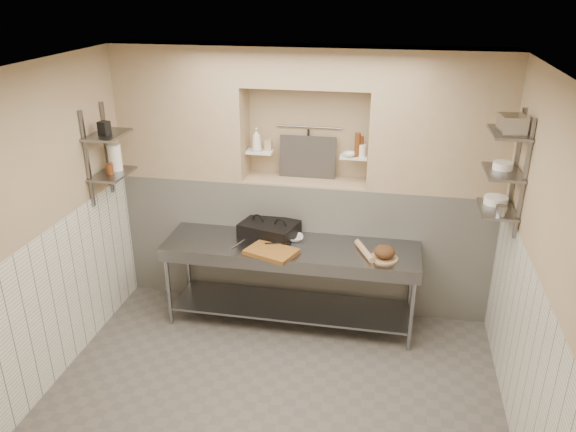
% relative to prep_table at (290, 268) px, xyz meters
% --- Properties ---
extents(floor, '(4.00, 3.90, 0.10)m').
position_rel_prep_table_xyz_m(floor, '(0.06, -1.18, -0.69)').
color(floor, '#58534E').
rests_on(floor, ground).
extents(ceiling, '(4.00, 3.90, 0.10)m').
position_rel_prep_table_xyz_m(ceiling, '(0.06, -1.18, 2.21)').
color(ceiling, silver).
rests_on(ceiling, ground).
extents(wall_left, '(0.10, 3.90, 2.80)m').
position_rel_prep_table_xyz_m(wall_left, '(-1.99, -1.18, 0.76)').
color(wall_left, tan).
rests_on(wall_left, ground).
extents(wall_right, '(0.10, 3.90, 2.80)m').
position_rel_prep_table_xyz_m(wall_right, '(2.11, -1.18, 0.76)').
color(wall_right, tan).
rests_on(wall_right, ground).
extents(wall_back, '(4.00, 0.10, 2.80)m').
position_rel_prep_table_xyz_m(wall_back, '(0.06, 0.82, 0.76)').
color(wall_back, tan).
rests_on(wall_back, ground).
extents(backwall_lower, '(4.00, 0.40, 1.40)m').
position_rel_prep_table_xyz_m(backwall_lower, '(0.06, 0.57, 0.06)').
color(backwall_lower, silver).
rests_on(backwall_lower, floor).
extents(alcove_sill, '(1.30, 0.40, 0.02)m').
position_rel_prep_table_xyz_m(alcove_sill, '(0.06, 0.57, 0.77)').
color(alcove_sill, tan).
rests_on(alcove_sill, backwall_lower).
extents(backwall_pillar_left, '(1.35, 0.40, 1.40)m').
position_rel_prep_table_xyz_m(backwall_pillar_left, '(-1.27, 0.57, 1.46)').
color(backwall_pillar_left, tan).
rests_on(backwall_pillar_left, backwall_lower).
extents(backwall_pillar_right, '(1.35, 0.40, 1.40)m').
position_rel_prep_table_xyz_m(backwall_pillar_right, '(1.38, 0.57, 1.46)').
color(backwall_pillar_right, tan).
rests_on(backwall_pillar_right, backwall_lower).
extents(backwall_header, '(1.30, 0.40, 0.40)m').
position_rel_prep_table_xyz_m(backwall_header, '(0.06, 0.57, 1.96)').
color(backwall_header, tan).
rests_on(backwall_header, backwall_lower).
extents(wainscot_left, '(0.02, 3.90, 1.40)m').
position_rel_prep_table_xyz_m(wainscot_left, '(-1.93, -1.18, 0.06)').
color(wainscot_left, silver).
rests_on(wainscot_left, floor).
extents(wainscot_right, '(0.02, 3.90, 1.40)m').
position_rel_prep_table_xyz_m(wainscot_right, '(2.05, -1.18, 0.06)').
color(wainscot_right, silver).
rests_on(wainscot_right, floor).
extents(alcove_shelf_left, '(0.28, 0.16, 0.02)m').
position_rel_prep_table_xyz_m(alcove_shelf_left, '(-0.44, 0.57, 1.06)').
color(alcove_shelf_left, white).
rests_on(alcove_shelf_left, backwall_lower).
extents(alcove_shelf_right, '(0.28, 0.16, 0.02)m').
position_rel_prep_table_xyz_m(alcove_shelf_right, '(0.56, 0.57, 1.06)').
color(alcove_shelf_right, white).
rests_on(alcove_shelf_right, backwall_lower).
extents(utensil_rail, '(0.70, 0.02, 0.02)m').
position_rel_prep_table_xyz_m(utensil_rail, '(0.06, 0.74, 1.31)').
color(utensil_rail, gray).
rests_on(utensil_rail, wall_back).
extents(hanging_steel, '(0.02, 0.02, 0.30)m').
position_rel_prep_table_xyz_m(hanging_steel, '(0.06, 0.72, 1.14)').
color(hanging_steel, black).
rests_on(hanging_steel, utensil_rail).
extents(splash_panel, '(0.60, 0.08, 0.45)m').
position_rel_prep_table_xyz_m(splash_panel, '(0.06, 0.67, 1.00)').
color(splash_panel, '#383330').
rests_on(splash_panel, alcove_sill).
extents(shelf_rail_left_a, '(0.03, 0.03, 0.95)m').
position_rel_prep_table_xyz_m(shelf_rail_left_a, '(-1.92, 0.07, 1.16)').
color(shelf_rail_left_a, slate).
rests_on(shelf_rail_left_a, wall_left).
extents(shelf_rail_left_b, '(0.03, 0.03, 0.95)m').
position_rel_prep_table_xyz_m(shelf_rail_left_b, '(-1.92, -0.33, 1.16)').
color(shelf_rail_left_b, slate).
rests_on(shelf_rail_left_b, wall_left).
extents(wall_shelf_left_lower, '(0.30, 0.50, 0.02)m').
position_rel_prep_table_xyz_m(wall_shelf_left_lower, '(-1.78, -0.13, 0.96)').
color(wall_shelf_left_lower, slate).
rests_on(wall_shelf_left_lower, wall_left).
extents(wall_shelf_left_upper, '(0.30, 0.50, 0.03)m').
position_rel_prep_table_xyz_m(wall_shelf_left_upper, '(-1.78, -0.13, 1.36)').
color(wall_shelf_left_upper, slate).
rests_on(wall_shelf_left_upper, wall_left).
extents(shelf_rail_right_a, '(0.03, 0.03, 1.05)m').
position_rel_prep_table_xyz_m(shelf_rail_right_a, '(2.03, 0.07, 1.21)').
color(shelf_rail_right_a, slate).
rests_on(shelf_rail_right_a, wall_right).
extents(shelf_rail_right_b, '(0.03, 0.03, 1.05)m').
position_rel_prep_table_xyz_m(shelf_rail_right_b, '(2.03, -0.33, 1.21)').
color(shelf_rail_right_b, slate).
rests_on(shelf_rail_right_b, wall_right).
extents(wall_shelf_right_lower, '(0.30, 0.50, 0.02)m').
position_rel_prep_table_xyz_m(wall_shelf_right_lower, '(1.90, -0.13, 0.86)').
color(wall_shelf_right_lower, slate).
rests_on(wall_shelf_right_lower, wall_right).
extents(wall_shelf_right_mid, '(0.30, 0.50, 0.02)m').
position_rel_prep_table_xyz_m(wall_shelf_right_mid, '(1.90, -0.13, 1.21)').
color(wall_shelf_right_mid, slate).
rests_on(wall_shelf_right_mid, wall_right).
extents(wall_shelf_right_upper, '(0.30, 0.50, 0.03)m').
position_rel_prep_table_xyz_m(wall_shelf_right_upper, '(1.90, -0.13, 1.56)').
color(wall_shelf_right_upper, slate).
rests_on(wall_shelf_right_upper, wall_right).
extents(prep_table, '(2.60, 0.70, 0.90)m').
position_rel_prep_table_xyz_m(prep_table, '(0.00, 0.00, 0.00)').
color(prep_table, gray).
rests_on(prep_table, floor).
extents(panini_press, '(0.65, 0.54, 0.15)m').
position_rel_prep_table_xyz_m(panini_press, '(-0.26, 0.19, 0.33)').
color(panini_press, black).
rests_on(panini_press, prep_table).
extents(cutting_board, '(0.56, 0.47, 0.04)m').
position_rel_prep_table_xyz_m(cutting_board, '(-0.15, -0.20, 0.28)').
color(cutting_board, '#8E5C21').
rests_on(cutting_board, prep_table).
extents(knife_blade, '(0.26, 0.10, 0.01)m').
position_rel_prep_table_xyz_m(knife_blade, '(-0.12, -0.06, 0.31)').
color(knife_blade, gray).
rests_on(knife_blade, cutting_board).
extents(tongs, '(0.10, 0.24, 0.02)m').
position_rel_prep_table_xyz_m(tongs, '(-0.50, -0.18, 0.31)').
color(tongs, gray).
rests_on(tongs, cutting_board).
extents(mixing_bowl, '(0.23, 0.23, 0.05)m').
position_rel_prep_table_xyz_m(mixing_bowl, '(0.01, 0.14, 0.28)').
color(mixing_bowl, white).
rests_on(mixing_bowl, prep_table).
extents(rolling_pin, '(0.23, 0.41, 0.06)m').
position_rel_prep_table_xyz_m(rolling_pin, '(0.75, -0.04, 0.29)').
color(rolling_pin, tan).
rests_on(rolling_pin, prep_table).
extents(bread_board, '(0.27, 0.27, 0.02)m').
position_rel_prep_table_xyz_m(bread_board, '(0.94, -0.11, 0.27)').
color(bread_board, tan).
rests_on(bread_board, prep_table).
extents(bread_loaf, '(0.21, 0.21, 0.12)m').
position_rel_prep_table_xyz_m(bread_loaf, '(0.94, -0.11, 0.34)').
color(bread_loaf, '#4C2D19').
rests_on(bread_loaf, bread_board).
extents(bottle_soap, '(0.12, 0.12, 0.25)m').
position_rel_prep_table_xyz_m(bottle_soap, '(-0.46, 0.53, 1.20)').
color(bottle_soap, white).
rests_on(bottle_soap, alcove_shelf_left).
extents(jar_alcove, '(0.07, 0.07, 0.11)m').
position_rel_prep_table_xyz_m(jar_alcove, '(-0.35, 0.61, 1.12)').
color(jar_alcove, tan).
rests_on(jar_alcove, alcove_shelf_left).
extents(bowl_alcove, '(0.18, 0.18, 0.04)m').
position_rel_prep_table_xyz_m(bowl_alcove, '(0.51, 0.53, 1.09)').
color(bowl_alcove, white).
rests_on(bowl_alcove, alcove_shelf_right).
extents(condiment_a, '(0.06, 0.06, 0.21)m').
position_rel_prep_table_xyz_m(condiment_a, '(0.62, 0.58, 1.17)').
color(condiment_a, '#5B2B12').
rests_on(condiment_a, alcove_shelf_right).
extents(condiment_b, '(0.06, 0.06, 0.25)m').
position_rel_prep_table_xyz_m(condiment_b, '(0.59, 0.55, 1.19)').
color(condiment_b, '#5B2B12').
rests_on(condiment_b, alcove_shelf_right).
extents(condiment_c, '(0.07, 0.07, 0.13)m').
position_rel_prep_table_xyz_m(condiment_c, '(0.64, 0.55, 1.13)').
color(condiment_c, white).
rests_on(condiment_c, alcove_shelf_right).
extents(jug_left, '(0.13, 0.13, 0.27)m').
position_rel_prep_table_xyz_m(jug_left, '(-1.78, -0.05, 1.10)').
color(jug_left, white).
rests_on(jug_left, wall_shelf_left_lower).
extents(jar_left, '(0.07, 0.07, 0.11)m').
position_rel_prep_table_xyz_m(jar_left, '(-1.78, -0.18, 1.02)').
color(jar_left, '#5B2B12').
rests_on(jar_left, wall_shelf_left_lower).
extents(box_left_upper, '(0.11, 0.11, 0.13)m').
position_rel_prep_table_xyz_m(box_left_upper, '(-1.78, -0.18, 1.44)').
color(box_left_upper, black).
rests_on(box_left_upper, wall_shelf_left_upper).
extents(bowl_right, '(0.21, 0.21, 0.06)m').
position_rel_prep_table_xyz_m(bowl_right, '(1.90, -0.02, 0.90)').
color(bowl_right, white).
rests_on(bowl_right, wall_shelf_right_lower).
extents(canister_right, '(0.10, 0.10, 0.10)m').
position_rel_prep_table_xyz_m(canister_right, '(1.90, -0.32, 0.92)').
color(canister_right, gray).
rests_on(canister_right, wall_shelf_right_lower).
extents(bowl_right_mid, '(0.17, 0.17, 0.06)m').
position_rel_prep_table_xyz_m(bowl_right_mid, '(1.90, -0.09, 1.25)').
color(bowl_right_mid, white).
rests_on(bowl_right_mid, wall_shelf_right_mid).
extents(basket_right, '(0.22, 0.26, 0.15)m').
position_rel_prep_table_xyz_m(basket_right, '(1.90, -0.20, 1.65)').
color(basket_right, gray).
rests_on(basket_right, wall_shelf_right_upper).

